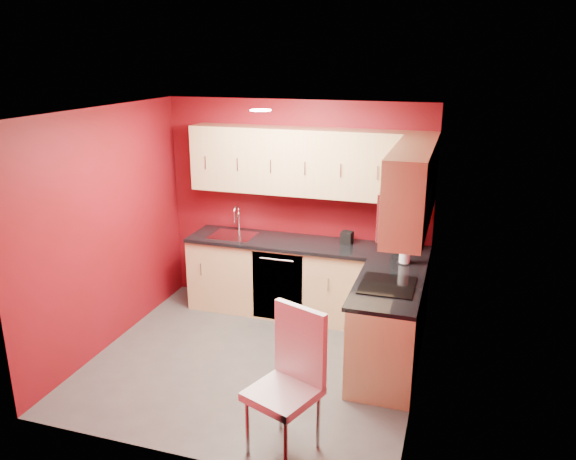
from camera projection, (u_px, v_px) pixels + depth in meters
The scene contains 21 objects.
floor at pixel (254, 361), 5.72m from camera, with size 3.20×3.20×0.00m, color #494644.
ceiling at pixel (249, 112), 4.97m from camera, with size 3.20×3.20×0.00m, color white.
wall_back at pixel (297, 206), 6.71m from camera, with size 3.20×3.20×0.00m, color maroon.
wall_front at pixel (176, 310), 3.98m from camera, with size 3.20×3.20×0.00m, color maroon.
wall_left at pixel (107, 230), 5.80m from camera, with size 3.00×3.00×0.00m, color maroon.
wall_right at pixel (423, 263), 4.89m from camera, with size 3.00×3.00×0.00m, color maroon.
base_cabinets_back at pixel (305, 280), 6.62m from camera, with size 2.80×0.60×0.87m, color #DBB97D.
base_cabinets_right at pixel (388, 329), 5.44m from camera, with size 0.60×1.30×0.87m, color #DBB97D.
countertop_back at pixel (305, 244), 6.47m from camera, with size 2.80×0.63×0.04m, color black.
countertop_right at pixel (388, 286), 5.30m from camera, with size 0.63×1.27×0.04m, color black.
upper_cabinets_back at pixel (309, 162), 6.32m from camera, with size 2.80×0.35×0.75m, color tan.
upper_cabinets_right at pixel (413, 179), 5.15m from camera, with size 0.35×1.55×0.75m.
microwave at pixel (405, 210), 5.00m from camera, with size 0.42×0.76×0.42m.
cooktop at pixel (387, 285), 5.26m from camera, with size 0.50×0.55×0.01m, color black.
sink at pixel (234, 232), 6.73m from camera, with size 0.52×0.42×0.35m.
dishwasher_front at pixel (277, 287), 6.43m from camera, with size 0.60×0.02×0.82m, color black.
downlight at pixel (261, 110), 5.25m from camera, with size 0.20×0.20×0.01m, color white.
coffee_maker at pixel (402, 236), 6.15m from camera, with size 0.20×0.27×0.34m, color black, non-canonical shape.
napkin_holder at pixel (347, 237), 6.44m from camera, with size 0.13×0.13×0.14m, color black, non-canonical shape.
paper_towel at pixel (405, 251), 5.79m from camera, with size 0.15×0.15×0.26m, color white, non-canonical shape.
dining_chair at pixel (283, 386), 4.25m from camera, with size 0.47×0.49×1.16m, color silver, non-canonical shape.
Camera 1 is at (1.85, -4.72, 2.98)m, focal length 35.00 mm.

